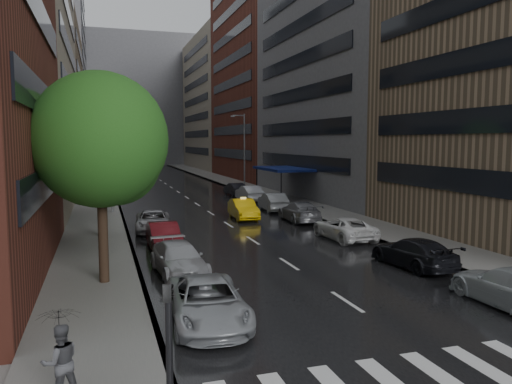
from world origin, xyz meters
The scene contains 19 objects.
ground centered at (0.00, 0.00, 0.00)m, with size 220.00×220.00×0.00m, color gray.
road centered at (0.00, 50.00, 0.01)m, with size 14.00×140.00×0.01m, color black.
sidewalk_left centered at (-9.00, 50.00, 0.07)m, with size 4.00×140.00×0.15m, color gray.
sidewalk_right centered at (9.00, 50.00, 0.07)m, with size 4.00×140.00×0.15m, color gray.
crosswalk centered at (0.20, -2.00, 0.01)m, with size 13.15×2.80×0.01m.
buildings_left centered at (-15.00, 58.79, 15.99)m, with size 8.00×108.00×38.00m.
buildings_right centered at (15.00, 56.70, 15.03)m, with size 8.05×109.10×36.00m.
building_far centered at (0.00, 118.00, 16.00)m, with size 40.00×14.00×32.00m, color slate.
tree_near centered at (-8.60, 8.95, 6.00)m, with size 5.50×5.50×8.77m.
tree_mid centered at (-8.60, 19.07, 6.18)m, with size 5.67×5.67×9.03m.
tree_far centered at (-8.60, 31.86, 5.63)m, with size 5.16×5.16×8.23m.
taxi centered at (1.75, 24.26, 0.76)m, with size 1.61×4.61×1.52m, color #DEAE0B.
parked_cars_left centered at (-5.40, 11.76, 0.71)m, with size 2.68×22.71×1.48m.
parked_cars_right centered at (5.40, 19.48, 0.74)m, with size 2.45×43.36×1.57m.
ped_black_umbrella centered at (-9.61, -0.66, 1.38)m, with size 0.99×0.98×2.09m.
traffic_light centered at (-7.60, -4.07, 2.23)m, with size 0.18×0.15×3.45m.
street_lamp_left centered at (-7.72, 30.00, 4.89)m, with size 1.74×0.22×9.00m.
street_lamp_right centered at (7.72, 45.00, 4.89)m, with size 1.74×0.22×9.00m.
awning centered at (8.98, 35.00, 3.13)m, with size 4.00×8.00×3.12m.
Camera 1 is at (-8.61, -12.22, 5.97)m, focal length 35.00 mm.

